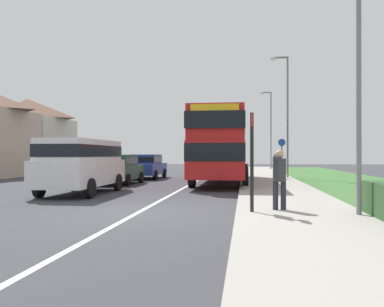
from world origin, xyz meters
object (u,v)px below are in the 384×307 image
double_decker_bus (222,144)px  cycle_route_sign (282,157)px  street_lamp_mid (286,109)px  street_lamp_near (354,45)px  street_lamp_far (270,126)px  bus_stop_sign (252,155)px  pedestrian_walking_away (276,164)px  parked_car_dark_green (118,168)px  parked_car_blue (147,165)px  pedestrian_at_stop (279,177)px  parked_van_white (82,162)px

double_decker_bus → cycle_route_sign: 4.72m
street_lamp_mid → street_lamp_near: bearing=-90.0°
double_decker_bus → street_lamp_far: (3.71, 19.16, 2.31)m
bus_stop_sign → street_lamp_mid: (2.41, 16.17, 2.89)m
street_lamp_far → street_lamp_near: bearing=-89.8°
pedestrian_walking_away → bus_stop_sign: 14.78m
parked_car_dark_green → street_lamp_far: 22.85m
parked_car_dark_green → cycle_route_sign: bearing=27.7°
parked_car_blue → pedestrian_at_stop: 16.86m
double_decker_bus → pedestrian_walking_away: 4.21m
pedestrian_at_stop → bus_stop_sign: 1.02m
double_decker_bus → street_lamp_mid: (3.82, 4.14, 2.29)m
pedestrian_at_stop → street_lamp_far: (1.59, 30.74, 3.48)m
parked_car_dark_green → cycle_route_sign: (8.81, 4.63, 0.57)m
pedestrian_walking_away → street_lamp_mid: size_ratio=0.22×
cycle_route_sign → parked_car_blue: bearing=176.4°
double_decker_bus → street_lamp_mid: size_ratio=1.45×
parked_car_blue → street_lamp_far: (8.78, 15.50, 3.58)m
street_lamp_near → parked_car_dark_green: bearing=130.6°
pedestrian_at_stop → street_lamp_mid: 16.19m
cycle_route_sign → bus_stop_sign: bearing=-97.7°
parked_van_white → street_lamp_mid: street_lamp_mid is taller
double_decker_bus → parked_van_white: double_decker_bus is taller
bus_stop_sign → street_lamp_near: 3.57m
street_lamp_near → street_lamp_mid: size_ratio=0.93×
pedestrian_walking_away → street_lamp_near: size_ratio=0.23×
street_lamp_near → street_lamp_far: size_ratio=0.93×
pedestrian_at_stop → street_lamp_far: 30.98m
parked_car_dark_green → double_decker_bus: bearing=15.8°
cycle_route_sign → street_lamp_near: street_lamp_near is taller
parked_car_blue → cycle_route_sign: cycle_route_sign is taller
parked_car_blue → street_lamp_far: 18.17m
cycle_route_sign → street_lamp_far: size_ratio=0.32×
parked_van_white → pedestrian_at_stop: bearing=-33.1°
bus_stop_sign → parked_car_blue: bearing=112.4°
parked_car_blue → pedestrian_walking_away: pedestrian_walking_away is taller
pedestrian_at_stop → street_lamp_mid: street_lamp_mid is taller
pedestrian_walking_away → double_decker_bus: bearing=-139.2°
bus_stop_sign → cycle_route_sign: bus_stop_sign is taller
double_decker_bus → parked_car_blue: size_ratio=2.45×
street_lamp_mid → cycle_route_sign: bearing=-109.1°
bus_stop_sign → cycle_route_sign: size_ratio=1.03×
parked_car_blue → bus_stop_sign: size_ratio=1.76×
street_lamp_near → double_decker_bus: bearing=107.4°
parked_car_dark_green → street_lamp_mid: (9.16, 5.64, 3.57)m
double_decker_bus → pedestrian_at_stop: double_decker_bus is taller
parked_van_white → cycle_route_sign: (8.63, 9.96, 0.15)m
parked_van_white → cycle_route_sign: 13.17m
parked_car_blue → pedestrian_at_stop: (7.19, -15.24, 0.11)m
street_lamp_near → street_lamp_far: bearing=90.2°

